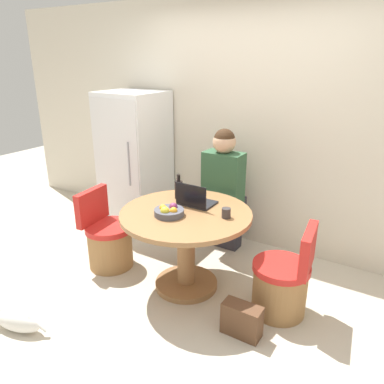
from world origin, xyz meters
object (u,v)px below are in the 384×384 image
object	(u,v)px
dining_table	(186,235)
cat	(15,320)
fruit_bowl	(169,211)
bottle	(179,189)
handbag	(242,320)
refrigerator	(135,162)
chair_right_side	(282,284)
chair_left_side	(108,241)
person_seated	(225,185)
laptop	(195,200)

from	to	relation	value
dining_table	cat	xyz separation A→B (m)	(-0.80, -1.20, -0.43)
fruit_bowl	bottle	bearing A→B (deg)	112.36
bottle	cat	bearing A→B (deg)	-111.41
dining_table	handbag	size ratio (longest dim) A/B	3.80
refrigerator	bottle	distance (m)	1.16
refrigerator	chair_right_side	xyz separation A→B (m)	(2.11, -0.70, -0.55)
dining_table	cat	size ratio (longest dim) A/B	2.20
refrigerator	fruit_bowl	xyz separation A→B (m)	(1.17, -0.95, -0.03)
chair_left_side	handbag	distance (m)	1.59
chair_right_side	person_seated	xyz separation A→B (m)	(-0.89, 0.68, 0.49)
chair_left_side	dining_table	bearing A→B (deg)	-90.00
dining_table	fruit_bowl	distance (m)	0.31
dining_table	laptop	world-z (taller)	laptop
dining_table	chair_left_side	world-z (taller)	chair_left_side
refrigerator	person_seated	xyz separation A→B (m)	(1.21, -0.02, -0.06)
dining_table	chair_right_side	distance (m)	0.91
chair_left_side	refrigerator	bearing A→B (deg)	16.48
bottle	handbag	bearing A→B (deg)	-30.53
fruit_bowl	handbag	world-z (taller)	fruit_bowl
bottle	cat	xyz separation A→B (m)	(-0.57, -1.44, -0.75)
person_seated	chair_left_side	bearing A→B (deg)	46.93
person_seated	fruit_bowl	distance (m)	0.93
laptop	cat	size ratio (longest dim) A/B	0.60
person_seated	cat	distance (m)	2.24
person_seated	bottle	bearing A→B (deg)	69.99
bottle	handbag	distance (m)	1.30
refrigerator	chair_right_side	size ratio (longest dim) A/B	2.08
chair_right_side	chair_left_side	world-z (taller)	same
fruit_bowl	person_seated	bearing A→B (deg)	87.25
dining_table	cat	world-z (taller)	dining_table
laptop	refrigerator	bearing A→B (deg)	-27.15
laptop	handbag	world-z (taller)	laptop
refrigerator	laptop	xyz separation A→B (m)	(1.23, -0.63, -0.03)
fruit_bowl	bottle	distance (m)	0.41
handbag	dining_table	bearing A→B (deg)	155.98
chair_right_side	dining_table	bearing A→B (deg)	-90.00
refrigerator	laptop	world-z (taller)	refrigerator
chair_left_side	laptop	distance (m)	1.04
chair_right_side	refrigerator	bearing A→B (deg)	-115.50
fruit_bowl	bottle	world-z (taller)	bottle
dining_table	bottle	world-z (taller)	bottle
chair_right_side	laptop	xyz separation A→B (m)	(-0.87, 0.07, 0.52)
refrigerator	bottle	world-z (taller)	refrigerator
fruit_bowl	handbag	bearing A→B (deg)	-12.50
refrigerator	fruit_bowl	world-z (taller)	refrigerator
cat	person_seated	bearing A→B (deg)	-127.96
refrigerator	cat	distance (m)	2.18
person_seated	fruit_bowl	world-z (taller)	person_seated
dining_table	bottle	xyz separation A→B (m)	(-0.23, 0.24, 0.31)
laptop	bottle	distance (m)	0.24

